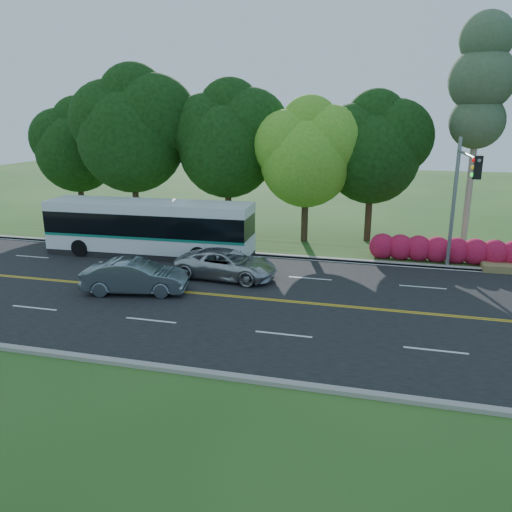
% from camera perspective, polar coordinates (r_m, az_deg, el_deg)
% --- Properties ---
extents(ground, '(120.00, 120.00, 0.00)m').
position_cam_1_polar(ground, '(22.36, 6.18, -5.43)').
color(ground, '#234D19').
rests_on(ground, ground).
extents(road, '(60.00, 14.00, 0.02)m').
position_cam_1_polar(road, '(22.36, 6.18, -5.40)').
color(road, black).
rests_on(road, ground).
extents(curb_north, '(60.00, 0.30, 0.15)m').
position_cam_1_polar(curb_north, '(29.08, 8.22, -0.32)').
color(curb_north, gray).
rests_on(curb_north, ground).
extents(curb_south, '(60.00, 0.30, 0.15)m').
position_cam_1_polar(curb_south, '(15.95, 2.36, -14.25)').
color(curb_south, gray).
rests_on(curb_south, ground).
extents(grass_verge, '(60.00, 4.00, 0.10)m').
position_cam_1_polar(grass_verge, '(30.86, 8.60, 0.56)').
color(grass_verge, '#234D19').
rests_on(grass_verge, ground).
extents(lane_markings, '(57.60, 13.82, 0.00)m').
position_cam_1_polar(lane_markings, '(22.37, 5.94, -5.36)').
color(lane_markings, gold).
rests_on(lane_markings, road).
extents(tree_row, '(44.70, 9.10, 13.84)m').
position_cam_1_polar(tree_row, '(33.78, 0.68, 13.52)').
color(tree_row, '#322516').
rests_on(tree_row, ground).
extents(bougainvillea_hedge, '(9.50, 2.25, 1.50)m').
position_cam_1_polar(bougainvillea_hedge, '(30.07, 22.21, 0.45)').
color(bougainvillea_hedge, maroon).
rests_on(bougainvillea_hedge, ground).
extents(traffic_signal, '(0.42, 6.10, 7.00)m').
position_cam_1_polar(traffic_signal, '(26.56, 22.36, 7.28)').
color(traffic_signal, gray).
rests_on(traffic_signal, ground).
extents(transit_bus, '(12.32, 2.99, 3.21)m').
position_cam_1_polar(transit_bus, '(30.12, -12.11, 3.06)').
color(transit_bus, white).
rests_on(transit_bus, road).
extents(sedan, '(5.02, 2.59, 1.58)m').
position_cam_1_polar(sedan, '(23.96, -13.64, -2.28)').
color(sedan, slate).
rests_on(sedan, road).
extents(suv, '(5.39, 2.87, 1.44)m').
position_cam_1_polar(suv, '(25.48, -3.35, -0.93)').
color(suv, '#B7B9BB').
rests_on(suv, road).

